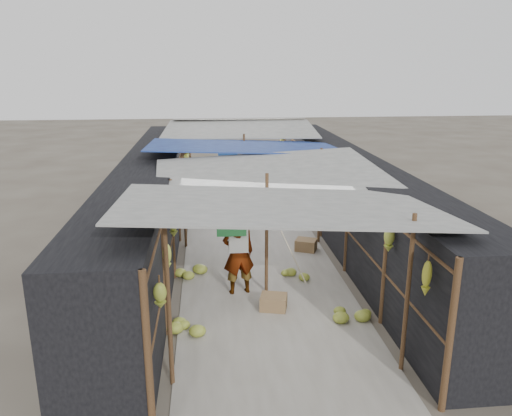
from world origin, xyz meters
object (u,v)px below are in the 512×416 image
object	(u,v)px
vendor_seated	(275,190)
crate_near	(274,303)
black_basin	(301,218)
vendor_elderly	(238,253)
shopper_blue	(243,198)

from	to	relation	value
vendor_seated	crate_near	bearing A→B (deg)	1.92
black_basin	vendor_elderly	size ratio (longest dim) A/B	0.33
shopper_blue	black_basin	bearing A→B (deg)	-9.07
crate_near	shopper_blue	bearing A→B (deg)	105.90
crate_near	vendor_seated	xyz separation A→B (m)	(1.10, 7.82, 0.36)
shopper_blue	vendor_seated	size ratio (longest dim) A/B	1.40
black_basin	vendor_seated	distance (m)	2.17
vendor_elderly	vendor_seated	world-z (taller)	vendor_elderly
crate_near	vendor_elderly	distance (m)	1.29
crate_near	vendor_seated	distance (m)	7.91
shopper_blue	vendor_seated	world-z (taller)	shopper_blue
shopper_blue	vendor_seated	bearing A→B (deg)	54.82
black_basin	vendor_elderly	xyz separation A→B (m)	(-2.28, -4.95, 0.82)
vendor_elderly	crate_near	bearing A→B (deg)	116.45
vendor_elderly	shopper_blue	bearing A→B (deg)	-106.50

